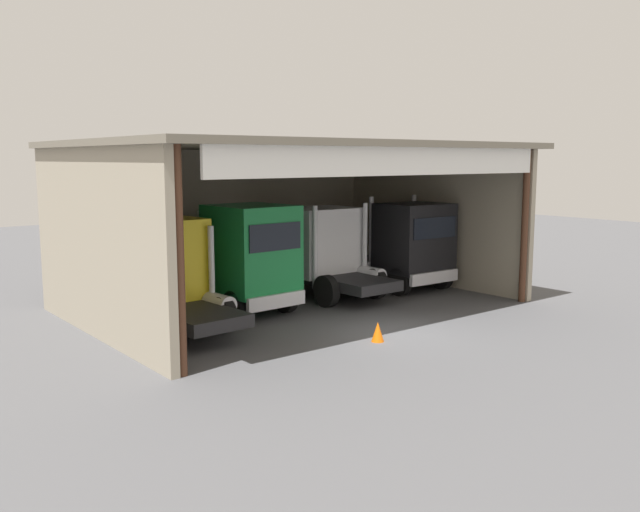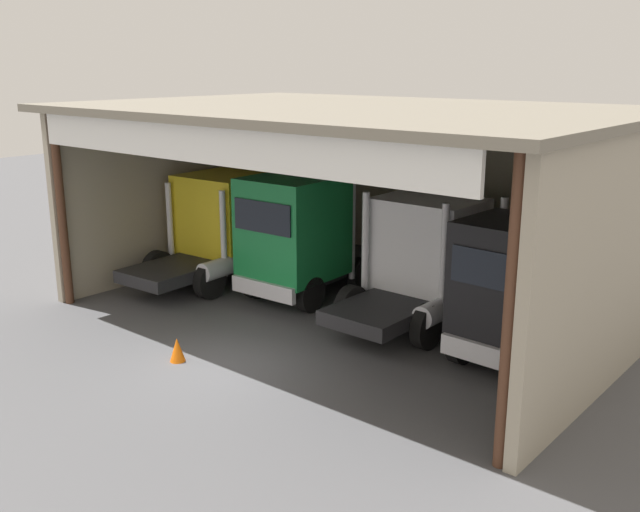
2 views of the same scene
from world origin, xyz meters
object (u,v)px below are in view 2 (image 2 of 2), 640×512
truck_black_yard_outside (527,292)px  traffic_cone (177,350)px  truck_yellow_center_right_bay (221,225)px  truck_white_right_bay (422,260)px  tool_cart (540,297)px  truck_green_center_left_bay (299,235)px  oil_drum (426,266)px

truck_black_yard_outside → traffic_cone: truck_black_yard_outside is taller
truck_yellow_center_right_bay → truck_white_right_bay: size_ratio=1.16×
truck_white_right_bay → tool_cart: bearing=50.4°
truck_green_center_left_bay → truck_black_yard_outside: 7.11m
tool_cart → oil_drum: bearing=168.6°
truck_yellow_center_right_bay → truck_white_right_bay: (6.92, 0.66, -0.04)m
truck_green_center_left_bay → tool_cart: size_ratio=5.18×
truck_green_center_left_bay → traffic_cone: (0.95, -5.28, -1.60)m
truck_white_right_bay → truck_black_yard_outside: 3.42m
truck_black_yard_outside → truck_white_right_bay: bearing=-13.2°
truck_yellow_center_right_bay → tool_cart: 9.75m
truck_yellow_center_right_bay → truck_white_right_bay: bearing=2.1°
traffic_cone → truck_black_yard_outside: bearing=38.5°
truck_yellow_center_right_bay → truck_black_yard_outside: (10.21, -0.24, -0.01)m
truck_green_center_left_bay → truck_white_right_bay: bearing=-174.8°
truck_yellow_center_right_bay → traffic_cone: (4.07, -5.13, -1.47)m
truck_black_yard_outside → tool_cart: 3.90m
truck_black_yard_outside → truck_green_center_left_bay: bearing=-1.0°
truck_white_right_bay → truck_black_yard_outside: bearing=-15.2°
truck_yellow_center_right_bay → truck_green_center_left_bay: truck_green_center_left_bay is taller
truck_yellow_center_right_bay → truck_white_right_bay: 6.95m
truck_green_center_left_bay → oil_drum: 4.61m
truck_white_right_bay → truck_black_yard_outside: truck_black_yard_outside is taller
oil_drum → traffic_cone: oil_drum is taller
tool_cart → truck_yellow_center_right_bay: bearing=-160.2°
truck_yellow_center_right_bay → truck_black_yard_outside: bearing=-4.7°
truck_white_right_bay → oil_drum: 4.16m
tool_cart → truck_black_yard_outside: bearing=-72.4°
truck_white_right_bay → truck_yellow_center_right_bay: bearing=-174.4°
truck_black_yard_outside → tool_cart: truck_black_yard_outside is taller
oil_drum → tool_cart: size_ratio=0.89×
truck_green_center_left_bay → tool_cart: truck_green_center_left_bay is taller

